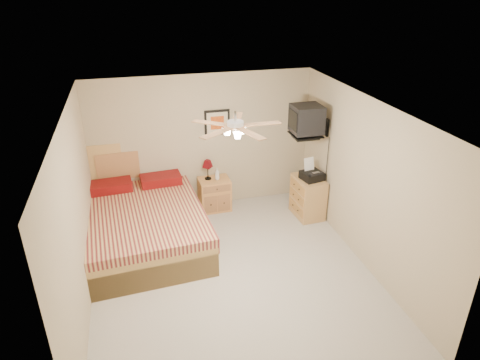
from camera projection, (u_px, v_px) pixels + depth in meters
name	position (u px, v px, depth m)	size (l,w,h in m)	color
floor	(233.00, 274.00, 6.33)	(4.50, 4.50, 0.00)	#A9A298
ceiling	(231.00, 110.00, 5.25)	(4.00, 4.50, 0.04)	white
wall_back	(203.00, 143.00, 7.75)	(4.00, 0.04, 2.50)	tan
wall_front	(292.00, 315.00, 3.83)	(4.00, 0.04, 2.50)	tan
wall_left	(77.00, 219.00, 5.33)	(0.04, 4.50, 2.50)	tan
wall_right	(365.00, 183.00, 6.25)	(0.04, 4.50, 2.50)	tan
bed	(142.00, 203.00, 6.71)	(1.81, 2.37, 1.53)	tan
nightstand	(215.00, 194.00, 7.98)	(0.56, 0.42, 0.61)	#C78546
table_lamp	(208.00, 170.00, 7.79)	(0.20, 0.20, 0.38)	#58070E
lotion_bottle	(217.00, 174.00, 7.81)	(0.09, 0.09, 0.22)	silver
framed_picture	(217.00, 122.00, 7.64)	(0.46, 0.04, 0.46)	black
dresser	(308.00, 197.00, 7.73)	(0.44, 0.63, 0.75)	tan
fax_machine	(312.00, 170.00, 7.45)	(0.35, 0.37, 0.37)	black
magazine_lower	(303.00, 174.00, 7.72)	(0.20, 0.27, 0.03)	#B1A990
magazine_upper	(304.00, 172.00, 7.72)	(0.18, 0.24, 0.02)	tan
wall_tv	(315.00, 121.00, 7.12)	(0.56, 0.46, 0.58)	black
ceiling_fan	(235.00, 126.00, 5.14)	(1.14, 1.14, 0.28)	silver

